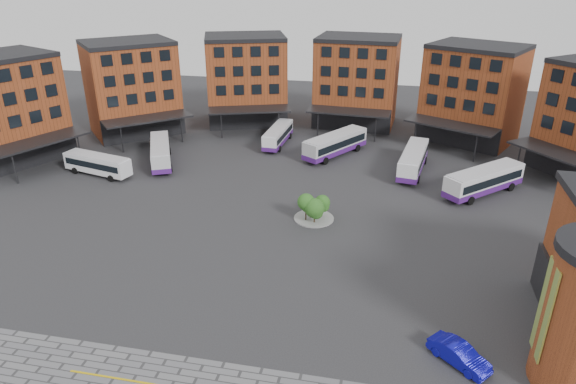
% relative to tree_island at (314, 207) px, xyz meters
% --- Properties ---
extents(ground, '(160.00, 160.00, 0.00)m').
position_rel_tree_island_xyz_m(ground, '(-2.09, -11.50, -1.69)').
color(ground, '#28282B').
rests_on(ground, ground).
extents(main_building, '(94.14, 42.48, 14.60)m').
position_rel_tree_island_xyz_m(main_building, '(-6.86, 26.75, 5.53)').
color(main_building, brown).
rests_on(main_building, ground).
extents(tree_island, '(4.40, 4.40, 3.19)m').
position_rel_tree_island_xyz_m(tree_island, '(0.00, 0.00, 0.00)').
color(tree_island, gray).
rests_on(tree_island, ground).
extents(bus_a, '(9.93, 4.43, 2.74)m').
position_rel_tree_island_xyz_m(bus_a, '(-29.91, 7.20, -0.07)').
color(bus_a, white).
rests_on(bus_a, ground).
extents(bus_b, '(6.91, 10.94, 3.07)m').
position_rel_tree_island_xyz_m(bus_b, '(-23.54, 12.71, -0.03)').
color(bus_b, silver).
rests_on(bus_b, ground).
extents(bus_c, '(2.85, 9.90, 2.76)m').
position_rel_tree_island_xyz_m(bus_c, '(-9.35, 23.79, -0.20)').
color(bus_c, white).
rests_on(bus_c, ground).
extents(bus_d, '(8.39, 11.08, 3.23)m').
position_rel_tree_island_xyz_m(bus_d, '(-0.20, 20.73, 0.06)').
color(bus_d, silver).
rests_on(bus_d, ground).
extents(bus_e, '(4.29, 11.49, 3.16)m').
position_rel_tree_island_xyz_m(bus_e, '(10.68, 16.60, 0.02)').
color(bus_e, white).
rests_on(bus_e, ground).
extents(bus_f, '(10.17, 9.91, 3.25)m').
position_rel_tree_island_xyz_m(bus_f, '(18.93, 11.15, 0.07)').
color(bus_f, white).
rests_on(bus_f, ground).
extents(blue_car, '(4.49, 4.20, 1.51)m').
position_rel_tree_island_xyz_m(blue_car, '(13.39, -19.22, -0.94)').
color(blue_car, '#0D0CA1').
rests_on(blue_car, ground).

